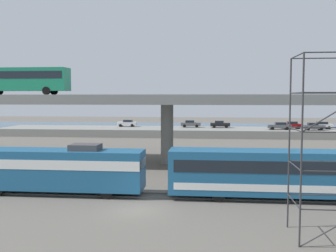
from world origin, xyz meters
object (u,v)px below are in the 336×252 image
object	(u,v)px
parked_car_4	(279,126)
parked_car_6	(127,123)
parked_car_1	(191,124)
parked_car_3	(314,126)
scaffolding_tower	(325,141)
train_locomotive	(48,167)
parked_car_5	(291,125)
parked_car_0	(321,125)
transit_bus_on_overpass	(22,79)
parked_car_2	(220,124)
train_coach_lead	(312,173)

from	to	relation	value
parked_car_4	parked_car_6	xyz separation A→B (m)	(-31.76, 4.97, -0.00)
parked_car_1	parked_car_3	distance (m)	24.83
scaffolding_tower	parked_car_3	size ratio (longest dim) A/B	2.60
parked_car_4	parked_car_6	bearing A→B (deg)	-8.89
parked_car_6	parked_car_4	bearing A→B (deg)	171.11
train_locomotive	parked_car_1	size ratio (longest dim) A/B	3.67
scaffolding_tower	parked_car_5	world-z (taller)	scaffolding_tower
parked_car_0	scaffolding_tower	bearing A→B (deg)	75.05
train_locomotive	scaffolding_tower	distance (m)	21.76
parked_car_3	parked_car_4	distance (m)	6.44
train_locomotive	parked_car_5	xyz separation A→B (m)	(29.94, 51.80, 0.12)
parked_car_3	parked_car_6	size ratio (longest dim) A/B	0.96
train_locomotive	parked_car_3	bearing A→B (deg)	-124.72
train_locomotive	transit_bus_on_overpass	bearing A→B (deg)	-58.49
parked_car_1	parked_car_2	distance (m)	6.27
train_locomotive	parked_car_2	xyz separation A→B (m)	(15.51, 52.99, 0.12)
transit_bus_on_overpass	parked_car_1	world-z (taller)	transit_bus_on_overpass
train_coach_lead	parked_car_0	distance (m)	53.60
parked_car_2	parked_car_6	xyz separation A→B (m)	(-20.15, 1.00, -0.00)
parked_car_5	parked_car_6	world-z (taller)	same
transit_bus_on_overpass	parked_car_3	distance (m)	54.60
parked_car_0	parked_car_5	xyz separation A→B (m)	(-5.86, 0.22, -0.00)
transit_bus_on_overpass	parked_car_2	xyz separation A→B (m)	(25.95, 35.95, -8.04)
parked_car_0	parked_car_6	world-z (taller)	same
transit_bus_on_overpass	parked_car_0	size ratio (longest dim) A/B	2.64
parked_car_0	parked_car_2	size ratio (longest dim) A/B	1.10
train_locomotive	parked_car_3	world-z (taller)	train_locomotive
parked_car_0	parked_car_4	distance (m)	9.05
train_locomotive	parked_car_5	distance (m)	59.83
parked_car_4	train_coach_lead	bearing A→B (deg)	83.15
parked_car_6	scaffolding_tower	bearing A→B (deg)	111.33
transit_bus_on_overpass	parked_car_2	world-z (taller)	transit_bus_on_overpass
parked_car_0	parked_car_4	bearing A→B (deg)	16.41
transit_bus_on_overpass	scaffolding_tower	world-z (taller)	transit_bus_on_overpass
scaffolding_tower	parked_car_5	bearing A→B (deg)	80.41
parked_car_3	parked_car_6	xyz separation A→B (m)	(-38.18, 5.60, 0.00)
train_coach_lead	parked_car_2	xyz separation A→B (m)	(-5.72, 52.99, 0.15)
train_coach_lead	parked_car_1	distance (m)	55.00
train_locomotive	parked_car_1	distance (m)	54.48
transit_bus_on_overpass	parked_car_2	bearing A→B (deg)	54.18
train_locomotive	parked_car_6	size ratio (longest dim) A/B	3.70
scaffolding_tower	parked_car_2	bearing A→B (deg)	93.95
train_coach_lead	parked_car_0	world-z (taller)	train_coach_lead
parked_car_0	transit_bus_on_overpass	bearing A→B (deg)	36.76
parked_car_2	parked_car_4	bearing A→B (deg)	-18.86
train_coach_lead	parked_car_0	size ratio (longest dim) A/B	4.89
train_coach_lead	parked_car_6	distance (m)	59.87
parked_car_4	transit_bus_on_overpass	bearing A→B (deg)	40.42
parked_car_5	train_locomotive	bearing A→B (deg)	59.97
parked_car_3	parked_car_2	bearing A→B (deg)	165.68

